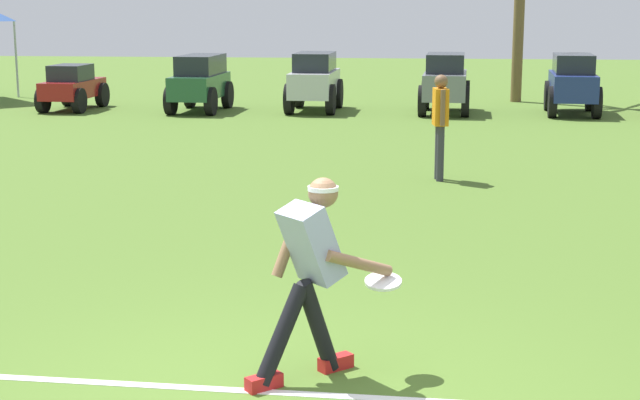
{
  "coord_description": "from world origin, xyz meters",
  "views": [
    {
      "loc": [
        0.92,
        -5.94,
        2.61
      ],
      "look_at": [
        0.03,
        2.41,
        0.9
      ],
      "focal_mm": 55.0,
      "sensor_mm": 36.0,
      "label": 1
    }
  ],
  "objects_px": {
    "frisbee_thrower": "(311,267)",
    "parked_car_slot_b": "(200,81)",
    "parked_car_slot_a": "(73,87)",
    "parked_car_slot_c": "(315,80)",
    "parked_car_slot_d": "(445,82)",
    "frisbee_in_flight": "(383,281)",
    "parked_car_slot_e": "(573,83)",
    "teammate_midfield": "(440,117)"
  },
  "relations": [
    {
      "from": "parked_car_slot_a",
      "to": "parked_car_slot_d",
      "type": "xyz_separation_m",
      "value": [
        9.02,
        0.25,
        0.18
      ]
    },
    {
      "from": "frisbee_in_flight",
      "to": "teammate_midfield",
      "type": "relative_size",
      "value": 0.17
    },
    {
      "from": "frisbee_in_flight",
      "to": "parked_car_slot_c",
      "type": "relative_size",
      "value": 0.11
    },
    {
      "from": "frisbee_thrower",
      "to": "parked_car_slot_c",
      "type": "xyz_separation_m",
      "value": [
        -1.88,
        16.97,
        -0.06
      ]
    },
    {
      "from": "parked_car_slot_b",
      "to": "parked_car_slot_a",
      "type": "bearing_deg",
      "value": -179.03
    },
    {
      "from": "teammate_midfield",
      "to": "frisbee_thrower",
      "type": "bearing_deg",
      "value": -97.17
    },
    {
      "from": "frisbee_thrower",
      "to": "parked_car_slot_d",
      "type": "height_order",
      "value": "frisbee_thrower"
    },
    {
      "from": "parked_car_slot_e",
      "to": "parked_car_slot_c",
      "type": "bearing_deg",
      "value": 179.6
    },
    {
      "from": "frisbee_thrower",
      "to": "parked_car_slot_e",
      "type": "distance_m",
      "value": 17.44
    },
    {
      "from": "frisbee_thrower",
      "to": "parked_car_slot_a",
      "type": "height_order",
      "value": "frisbee_thrower"
    },
    {
      "from": "parked_car_slot_e",
      "to": "parked_car_slot_a",
      "type": "bearing_deg",
      "value": -178.54
    },
    {
      "from": "parked_car_slot_c",
      "to": "parked_car_slot_e",
      "type": "bearing_deg",
      "value": -0.4
    },
    {
      "from": "parked_car_slot_c",
      "to": "parked_car_slot_b",
      "type": "bearing_deg",
      "value": -173.86
    },
    {
      "from": "frisbee_thrower",
      "to": "parked_car_slot_b",
      "type": "relative_size",
      "value": 0.58
    },
    {
      "from": "parked_car_slot_d",
      "to": "frisbee_in_flight",
      "type": "bearing_deg",
      "value": -92.53
    },
    {
      "from": "teammate_midfield",
      "to": "parked_car_slot_a",
      "type": "height_order",
      "value": "teammate_midfield"
    },
    {
      "from": "parked_car_slot_b",
      "to": "parked_car_slot_d",
      "type": "relative_size",
      "value": 1.02
    },
    {
      "from": "teammate_midfield",
      "to": "parked_car_slot_b",
      "type": "bearing_deg",
      "value": 122.66
    },
    {
      "from": "parked_car_slot_a",
      "to": "frisbee_thrower",
      "type": "bearing_deg",
      "value": -64.91
    },
    {
      "from": "frisbee_thrower",
      "to": "parked_car_slot_c",
      "type": "bearing_deg",
      "value": 96.34
    },
    {
      "from": "frisbee_thrower",
      "to": "parked_car_slot_d",
      "type": "distance_m",
      "value": 16.91
    },
    {
      "from": "parked_car_slot_a",
      "to": "parked_car_slot_b",
      "type": "height_order",
      "value": "parked_car_slot_b"
    },
    {
      "from": "teammate_midfield",
      "to": "parked_car_slot_c",
      "type": "relative_size",
      "value": 0.66
    },
    {
      "from": "parked_car_slot_d",
      "to": "parked_car_slot_a",
      "type": "bearing_deg",
      "value": -178.43
    },
    {
      "from": "parked_car_slot_a",
      "to": "parked_car_slot_b",
      "type": "bearing_deg",
      "value": 0.97
    },
    {
      "from": "frisbee_in_flight",
      "to": "parked_car_slot_a",
      "type": "xyz_separation_m",
      "value": [
        -8.28,
        16.43,
        -0.09
      ]
    },
    {
      "from": "parked_car_slot_a",
      "to": "parked_car_slot_e",
      "type": "bearing_deg",
      "value": 1.46
    },
    {
      "from": "frisbee_in_flight",
      "to": "teammate_midfield",
      "type": "bearing_deg",
      "value": 86.31
    },
    {
      "from": "frisbee_in_flight",
      "to": "parked_car_slot_b",
      "type": "bearing_deg",
      "value": 107.25
    },
    {
      "from": "teammate_midfield",
      "to": "parked_car_slot_a",
      "type": "xyz_separation_m",
      "value": [
        -8.78,
        8.71,
        -0.38
      ]
    },
    {
      "from": "frisbee_in_flight",
      "to": "parked_car_slot_e",
      "type": "height_order",
      "value": "parked_car_slot_e"
    },
    {
      "from": "frisbee_thrower",
      "to": "parked_car_slot_e",
      "type": "xyz_separation_m",
      "value": [
        4.19,
        16.93,
        -0.06
      ]
    },
    {
      "from": "parked_car_slot_a",
      "to": "frisbee_in_flight",
      "type": "bearing_deg",
      "value": -63.26
    },
    {
      "from": "parked_car_slot_b",
      "to": "parked_car_slot_e",
      "type": "xyz_separation_m",
      "value": [
        8.81,
        0.25,
        0.02
      ]
    },
    {
      "from": "frisbee_in_flight",
      "to": "parked_car_slot_e",
      "type": "distance_m",
      "value": 17.14
    },
    {
      "from": "parked_car_slot_a",
      "to": "parked_car_slot_c",
      "type": "bearing_deg",
      "value": 3.37
    },
    {
      "from": "frisbee_thrower",
      "to": "parked_car_slot_c",
      "type": "relative_size",
      "value": 0.6
    },
    {
      "from": "parked_car_slot_a",
      "to": "parked_car_slot_d",
      "type": "relative_size",
      "value": 0.93
    },
    {
      "from": "frisbee_in_flight",
      "to": "parked_car_slot_b",
      "type": "distance_m",
      "value": 17.26
    },
    {
      "from": "parked_car_slot_e",
      "to": "frisbee_thrower",
      "type": "bearing_deg",
      "value": -103.9
    },
    {
      "from": "parked_car_slot_a",
      "to": "parked_car_slot_d",
      "type": "bearing_deg",
      "value": 1.57
    },
    {
      "from": "parked_car_slot_b",
      "to": "parked_car_slot_d",
      "type": "bearing_deg",
      "value": 1.89
    }
  ]
}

